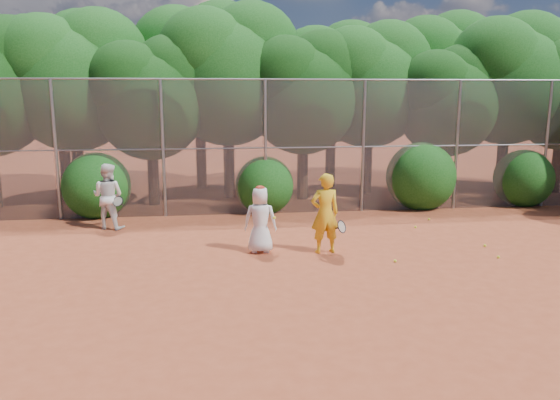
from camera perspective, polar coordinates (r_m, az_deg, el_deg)
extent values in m
plane|color=#943C21|center=(11.10, 6.81, -7.95)|extent=(80.00, 80.00, 0.00)
cylinder|color=gray|center=(16.84, -22.39, 4.80)|extent=(0.09, 0.09, 4.00)
cylinder|color=gray|center=(16.31, -12.13, 5.21)|extent=(0.09, 0.09, 4.00)
cylinder|color=gray|center=(16.33, -1.54, 5.46)|extent=(0.09, 0.09, 4.00)
cylinder|color=gray|center=(16.89, 8.69, 5.53)|extent=(0.09, 0.09, 4.00)
cylinder|color=gray|center=(17.94, 17.99, 5.44)|extent=(0.09, 0.09, 4.00)
cylinder|color=gray|center=(19.40, 26.08, 5.24)|extent=(0.09, 0.09, 4.00)
cylinder|color=gray|center=(16.38, 1.99, 12.48)|extent=(20.00, 0.05, 0.05)
cylinder|color=gray|center=(16.46, 1.94, 5.51)|extent=(20.00, 0.04, 0.04)
cube|color=slate|center=(16.46, 1.94, 5.51)|extent=(20.00, 0.02, 4.00)
sphere|color=black|center=(19.56, -26.14, 12.56)|extent=(3.05, 3.05, 3.05)
cylinder|color=black|center=(19.33, -20.33, 3.45)|extent=(0.38, 0.38, 2.52)
sphere|color=#114711|center=(19.18, -20.83, 10.78)|extent=(4.03, 4.03, 4.03)
sphere|color=#114711|center=(19.44, -18.39, 13.91)|extent=(3.23, 3.23, 3.23)
sphere|color=#114711|center=(19.09, -23.33, 13.03)|extent=(3.02, 3.02, 3.02)
cylinder|color=black|center=(18.25, -13.11, 2.88)|extent=(0.36, 0.36, 2.17)
sphere|color=black|center=(18.08, -13.41, 9.57)|extent=(3.47, 3.47, 3.47)
sphere|color=black|center=(18.36, -11.22, 12.39)|extent=(2.78, 2.78, 2.78)
sphere|color=black|center=(17.89, -15.58, 11.68)|extent=(2.60, 2.60, 2.60)
cylinder|color=black|center=(19.12, -5.35, 4.23)|extent=(0.39, 0.39, 2.66)
sphere|color=#114711|center=(18.98, -5.50, 12.07)|extent=(4.26, 4.26, 4.26)
sphere|color=#114711|center=(19.50, -3.01, 15.21)|extent=(3.40, 3.40, 3.40)
sphere|color=#114711|center=(18.69, -7.88, 14.64)|extent=(3.19, 3.19, 3.19)
cylinder|color=black|center=(18.79, 2.37, 3.56)|extent=(0.37, 0.37, 2.27)
sphere|color=black|center=(18.63, 2.43, 10.37)|extent=(3.64, 3.64, 3.64)
sphere|color=black|center=(19.13, 4.47, 13.10)|extent=(2.91, 2.91, 2.91)
sphere|color=black|center=(18.27, 0.57, 12.65)|extent=(2.73, 2.73, 2.73)
cylinder|color=black|center=(20.11, 9.05, 4.18)|extent=(0.38, 0.38, 2.45)
sphere|color=#114711|center=(19.97, 9.27, 11.04)|extent=(3.92, 3.92, 3.92)
sphere|color=#114711|center=(20.60, 11.19, 13.70)|extent=(3.14, 3.14, 3.14)
sphere|color=#114711|center=(19.52, 7.60, 13.39)|extent=(2.94, 2.94, 2.94)
cylinder|color=black|center=(20.06, 16.72, 3.33)|extent=(0.36, 0.36, 2.10)
sphere|color=black|center=(19.90, 17.06, 9.21)|extent=(3.36, 3.36, 3.36)
sphere|color=black|center=(20.48, 18.56, 11.51)|extent=(2.69, 2.69, 2.69)
sphere|color=black|center=(19.43, 15.87, 11.22)|extent=(2.52, 2.52, 2.52)
cylinder|color=black|center=(21.68, 22.19, 4.18)|extent=(0.39, 0.39, 2.59)
sphere|color=#114711|center=(21.56, 22.70, 10.88)|extent=(4.14, 4.14, 4.14)
sphere|color=#114711|center=(22.36, 24.26, 13.41)|extent=(3.32, 3.32, 3.32)
sphere|color=#114711|center=(20.96, 21.53, 13.26)|extent=(3.11, 3.11, 3.11)
cylinder|color=black|center=(22.49, 27.00, 3.65)|extent=(0.37, 0.37, 2.31)
sphere|color=black|center=(21.77, 26.68, 11.42)|extent=(2.77, 2.77, 2.77)
cylinder|color=black|center=(21.78, -21.56, 4.30)|extent=(0.39, 0.39, 2.62)
sphere|color=#114711|center=(21.66, -22.06, 11.07)|extent=(4.20, 4.20, 4.20)
sphere|color=#114711|center=(21.91, -19.79, 13.96)|extent=(3.36, 3.36, 3.36)
sphere|color=#114711|center=(21.58, -24.37, 13.13)|extent=(3.15, 3.15, 3.15)
cylinder|color=black|center=(21.29, -8.26, 5.06)|extent=(0.40, 0.40, 2.80)
sphere|color=#114711|center=(21.18, -8.47, 12.46)|extent=(4.48, 4.48, 4.48)
sphere|color=#114711|center=(21.69, -6.08, 15.45)|extent=(3.58, 3.58, 3.58)
sphere|color=#114711|center=(20.92, -10.78, 14.86)|extent=(3.36, 3.36, 3.36)
cylinder|color=black|center=(21.40, 5.28, 4.78)|extent=(0.38, 0.38, 2.52)
sphere|color=#114711|center=(21.27, 5.41, 11.41)|extent=(4.03, 4.03, 4.03)
sphere|color=#114711|center=(21.88, 7.35, 14.00)|extent=(3.23, 3.23, 3.23)
sphere|color=#114711|center=(20.86, 3.68, 13.66)|extent=(3.02, 3.02, 3.02)
cylinder|color=black|center=(23.34, 15.87, 5.19)|extent=(0.40, 0.40, 2.73)
sphere|color=#114711|center=(23.23, 16.23, 11.77)|extent=(4.37, 4.37, 4.37)
sphere|color=#114711|center=(24.03, 17.92, 14.25)|extent=(3.49, 3.49, 3.49)
sphere|color=#114711|center=(22.67, 14.85, 14.07)|extent=(3.28, 3.28, 3.28)
sphere|color=#114711|center=(17.02, -18.63, 1.72)|extent=(2.00, 2.00, 2.00)
sphere|color=#114711|center=(16.77, -1.62, 1.82)|extent=(1.80, 1.80, 1.80)
sphere|color=#114711|center=(17.92, 14.51, 2.72)|extent=(2.20, 2.20, 2.20)
sphere|color=#114711|center=(19.50, 24.11, 2.32)|extent=(1.90, 1.90, 1.90)
imported|color=gold|center=(12.44, 4.71, -1.41)|extent=(0.72, 0.52, 1.84)
torus|color=black|center=(12.38, 6.47, -2.79)|extent=(0.31, 0.31, 0.29)
cylinder|color=black|center=(12.51, 5.67, -3.02)|extent=(0.21, 0.22, 0.14)
imported|color=white|center=(12.48, -2.07, -2.07)|extent=(0.81, 0.59, 1.53)
ellipsoid|color=#A12617|center=(12.33, -2.09, 1.22)|extent=(0.22, 0.22, 0.13)
sphere|color=yellow|center=(12.29, -0.59, -1.86)|extent=(0.07, 0.07, 0.07)
imported|color=white|center=(15.34, -17.53, 0.38)|extent=(1.04, 0.92, 1.77)
torus|color=black|center=(15.02, -16.59, -0.13)|extent=(0.35, 0.28, 0.27)
cylinder|color=black|center=(15.20, -16.21, -0.43)|extent=(0.12, 0.25, 0.17)
sphere|color=yellow|center=(13.94, 20.62, -4.48)|extent=(0.07, 0.07, 0.07)
sphere|color=yellow|center=(15.27, 13.97, -2.76)|extent=(0.07, 0.07, 0.07)
sphere|color=yellow|center=(12.16, 11.94, -6.24)|extent=(0.07, 0.07, 0.07)
sphere|color=yellow|center=(13.10, 21.86, -5.55)|extent=(0.07, 0.07, 0.07)
sphere|color=yellow|center=(16.31, 15.31, -1.94)|extent=(0.07, 0.07, 0.07)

